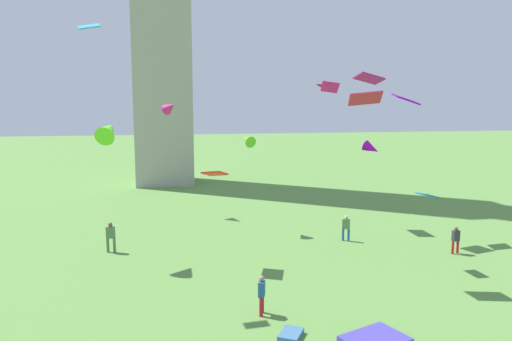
{
  "coord_description": "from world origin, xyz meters",
  "views": [
    {
      "loc": [
        -6.54,
        -9.47,
        8.69
      ],
      "look_at": [
        -1.84,
        16.65,
        4.9
      ],
      "focal_mm": 34.16,
      "sensor_mm": 36.0,
      "label": 1
    }
  ],
  "objects_px": {
    "person_1": "(456,238)",
    "kite_flying_0": "(89,26)",
    "kite_flying_4": "(330,87)",
    "kite_flying_11": "(325,87)",
    "kite_flying_7": "(427,195)",
    "kite_flying_9": "(247,140)",
    "person_0": "(346,227)",
    "kite_flying_3": "(170,107)",
    "kite_flying_5": "(372,148)",
    "kite_flying_1": "(215,174)",
    "kite_flying_8": "(108,130)",
    "kite_flying_2": "(365,98)",
    "kite_flying_10": "(406,99)",
    "kite_flying_6": "(369,78)",
    "person_3": "(111,235)",
    "person_2": "(262,293)",
    "kite_bundle_1": "(291,335)"
  },
  "relations": [
    {
      "from": "person_1",
      "to": "kite_flying_0",
      "type": "bearing_deg",
      "value": -3.53
    },
    {
      "from": "kite_bundle_1",
      "to": "kite_flying_4",
      "type": "bearing_deg",
      "value": 67.2
    },
    {
      "from": "kite_flying_2",
      "to": "kite_flying_8",
      "type": "xyz_separation_m",
      "value": [
        -12.4,
        4.98,
        -1.67
      ]
    },
    {
      "from": "kite_flying_4",
      "to": "kite_flying_8",
      "type": "xyz_separation_m",
      "value": [
        -14.22,
        -5.61,
        -2.51
      ]
    },
    {
      "from": "kite_flying_7",
      "to": "kite_flying_11",
      "type": "bearing_deg",
      "value": -178.78
    },
    {
      "from": "kite_flying_3",
      "to": "kite_flying_4",
      "type": "bearing_deg",
      "value": -57.04
    },
    {
      "from": "kite_flying_4",
      "to": "kite_flying_10",
      "type": "distance_m",
      "value": 5.44
    },
    {
      "from": "kite_flying_10",
      "to": "person_0",
      "type": "bearing_deg",
      "value": 11.09
    },
    {
      "from": "person_2",
      "to": "kite_flying_6",
      "type": "height_order",
      "value": "kite_flying_6"
    },
    {
      "from": "kite_flying_3",
      "to": "kite_bundle_1",
      "type": "height_order",
      "value": "kite_flying_3"
    },
    {
      "from": "kite_flying_4",
      "to": "kite_flying_11",
      "type": "bearing_deg",
      "value": 177.27
    },
    {
      "from": "person_1",
      "to": "kite_flying_9",
      "type": "distance_m",
      "value": 14.16
    },
    {
      "from": "kite_flying_6",
      "to": "kite_flying_3",
      "type": "bearing_deg",
      "value": 136.74
    },
    {
      "from": "kite_flying_4",
      "to": "kite_bundle_1",
      "type": "relative_size",
      "value": 1.77
    },
    {
      "from": "kite_flying_9",
      "to": "person_2",
      "type": "bearing_deg",
      "value": 65.72
    },
    {
      "from": "person_0",
      "to": "kite_flying_6",
      "type": "bearing_deg",
      "value": -114.53
    },
    {
      "from": "kite_flying_4",
      "to": "kite_flying_9",
      "type": "bearing_deg",
      "value": -70.14
    },
    {
      "from": "person_3",
      "to": "kite_flying_10",
      "type": "bearing_deg",
      "value": 14.92
    },
    {
      "from": "kite_flying_6",
      "to": "kite_flying_9",
      "type": "relative_size",
      "value": 1.31
    },
    {
      "from": "kite_flying_6",
      "to": "kite_flying_11",
      "type": "xyz_separation_m",
      "value": [
        0.91,
        11.36,
        -0.24
      ]
    },
    {
      "from": "person_1",
      "to": "kite_flying_1",
      "type": "relative_size",
      "value": 0.92
    },
    {
      "from": "kite_flying_3",
      "to": "kite_flying_8",
      "type": "relative_size",
      "value": 0.83
    },
    {
      "from": "person_3",
      "to": "kite_flying_5",
      "type": "distance_m",
      "value": 23.81
    },
    {
      "from": "kite_flying_8",
      "to": "kite_flying_3",
      "type": "bearing_deg",
      "value": -95.75
    },
    {
      "from": "kite_flying_1",
      "to": "kite_flying_8",
      "type": "xyz_separation_m",
      "value": [
        -5.49,
        1.96,
        2.19
      ]
    },
    {
      "from": "kite_flying_8",
      "to": "kite_flying_0",
      "type": "bearing_deg",
      "value": 100.66
    },
    {
      "from": "person_2",
      "to": "kite_flying_7",
      "type": "relative_size",
      "value": 1.42
    },
    {
      "from": "kite_flying_5",
      "to": "kite_bundle_1",
      "type": "bearing_deg",
      "value": -158.55
    },
    {
      "from": "kite_flying_11",
      "to": "kite_flying_5",
      "type": "bearing_deg",
      "value": -64.96
    },
    {
      "from": "kite_flying_7",
      "to": "kite_flying_9",
      "type": "xyz_separation_m",
      "value": [
        -7.98,
        9.09,
        2.27
      ]
    },
    {
      "from": "person_0",
      "to": "kite_flying_3",
      "type": "distance_m",
      "value": 16.11
    },
    {
      "from": "person_3",
      "to": "kite_flying_8",
      "type": "xyz_separation_m",
      "value": [
        0.28,
        -1.32,
        6.14
      ]
    },
    {
      "from": "person_3",
      "to": "kite_flying_7",
      "type": "height_order",
      "value": "kite_flying_7"
    },
    {
      "from": "person_0",
      "to": "kite_flying_0",
      "type": "xyz_separation_m",
      "value": [
        -14.01,
        -5.83,
        10.93
      ]
    },
    {
      "from": "kite_flying_2",
      "to": "kite_flying_5",
      "type": "relative_size",
      "value": 0.94
    },
    {
      "from": "kite_flying_1",
      "to": "kite_flying_5",
      "type": "relative_size",
      "value": 0.93
    },
    {
      "from": "kite_flying_0",
      "to": "kite_flying_10",
      "type": "xyz_separation_m",
      "value": [
        17.96,
        6.39,
        -3.04
      ]
    },
    {
      "from": "person_1",
      "to": "kite_flying_8",
      "type": "bearing_deg",
      "value": -17.46
    },
    {
      "from": "person_3",
      "to": "kite_flying_5",
      "type": "relative_size",
      "value": 0.96
    },
    {
      "from": "person_3",
      "to": "kite_flying_0",
      "type": "height_order",
      "value": "kite_flying_0"
    },
    {
      "from": "kite_flying_5",
      "to": "kite_flying_2",
      "type": "bearing_deg",
      "value": -153.82
    },
    {
      "from": "kite_flying_4",
      "to": "kite_flying_11",
      "type": "height_order",
      "value": "kite_flying_11"
    },
    {
      "from": "person_0",
      "to": "kite_flying_5",
      "type": "bearing_deg",
      "value": -81.44
    },
    {
      "from": "person_3",
      "to": "kite_flying_1",
      "type": "height_order",
      "value": "kite_flying_1"
    },
    {
      "from": "person_0",
      "to": "kite_flying_9",
      "type": "height_order",
      "value": "kite_flying_9"
    },
    {
      "from": "kite_flying_7",
      "to": "person_0",
      "type": "bearing_deg",
      "value": -154.66
    },
    {
      "from": "person_1",
      "to": "kite_flying_7",
      "type": "bearing_deg",
      "value": 20.48
    },
    {
      "from": "person_1",
      "to": "kite_flying_3",
      "type": "relative_size",
      "value": 0.98
    },
    {
      "from": "kite_flying_4",
      "to": "kite_flying_7",
      "type": "distance_m",
      "value": 11.56
    },
    {
      "from": "person_1",
      "to": "kite_flying_8",
      "type": "relative_size",
      "value": 0.81
    }
  ]
}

